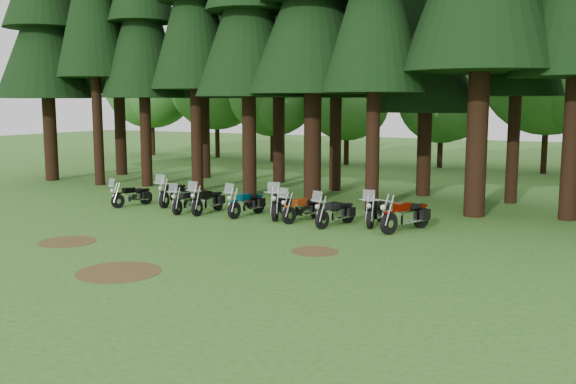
# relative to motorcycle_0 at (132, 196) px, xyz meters

# --- Properties ---
(ground) EXTENTS (120.00, 120.00, 0.00)m
(ground) POSITION_rel_motorcycle_0_xyz_m (5.95, -4.34, -0.42)
(ground) COLOR #326820
(ground) RESTS_ON ground
(pine_front_0) EXTENTS (5.49, 5.49, 16.17)m
(pine_front_0) POSITION_rel_motorcycle_0_xyz_m (-10.25, 4.94, 9.26)
(pine_front_0) COLOR black
(pine_front_0) RESTS_ON ground
(pine_back_0) EXTENTS (5.00, 5.00, 17.21)m
(pine_back_0) POSITION_rel_motorcycle_0_xyz_m (-8.73, 8.91, 9.88)
(pine_back_0) COLOR black
(pine_back_0) RESTS_ON ground
(pine_back_1) EXTENTS (4.52, 4.52, 16.22)m
(pine_back_1) POSITION_rel_motorcycle_0_xyz_m (-3.31, 10.01, 9.29)
(pine_back_1) COLOR black
(pine_back_1) RESTS_ON ground
(pine_back_4) EXTENTS (4.94, 4.94, 13.78)m
(pine_back_4) POSITION_rel_motorcycle_0_xyz_m (9.99, 8.91, 7.83)
(pine_back_4) COLOR black
(pine_back_4) RESTS_ON ground
(decid_0) EXTENTS (8.00, 7.78, 10.00)m
(decid_0) POSITION_rel_motorcycle_0_xyz_m (-16.15, 20.93, 5.47)
(decid_0) COLOR black
(decid_0) RESTS_ON ground
(decid_1) EXTENTS (7.91, 7.69, 9.88)m
(decid_1) POSITION_rel_motorcycle_0_xyz_m (-10.04, 21.43, 5.41)
(decid_1) COLOR black
(decid_1) RESTS_ON ground
(decid_2) EXTENTS (6.72, 6.53, 8.40)m
(decid_2) POSITION_rel_motorcycle_0_xyz_m (-4.48, 20.44, 4.53)
(decid_2) COLOR black
(decid_2) RESTS_ON ground
(decid_3) EXTENTS (6.12, 5.95, 7.65)m
(decid_3) POSITION_rel_motorcycle_0_xyz_m (1.24, 20.79, 4.09)
(decid_3) COLOR black
(decid_3) RESTS_ON ground
(decid_4) EXTENTS (5.93, 5.76, 7.41)m
(decid_4) POSITION_rel_motorcycle_0_xyz_m (7.53, 21.99, 3.95)
(decid_4) COLOR black
(decid_4) RESTS_ON ground
(decid_5) EXTENTS (8.45, 8.21, 10.56)m
(decid_5) POSITION_rel_motorcycle_0_xyz_m (14.24, 21.38, 5.81)
(decid_5) COLOR black
(decid_5) RESTS_ON ground
(dirt_patch_0) EXTENTS (1.80, 1.80, 0.01)m
(dirt_patch_0) POSITION_rel_motorcycle_0_xyz_m (2.95, -6.34, -0.42)
(dirt_patch_0) COLOR #4C3D1E
(dirt_patch_0) RESTS_ON ground
(dirt_patch_1) EXTENTS (1.40, 1.40, 0.01)m
(dirt_patch_1) POSITION_rel_motorcycle_0_xyz_m (10.45, -3.84, -0.42)
(dirt_patch_1) COLOR #4C3D1E
(dirt_patch_1) RESTS_ON ground
(dirt_patch_2) EXTENTS (2.20, 2.20, 0.01)m
(dirt_patch_2) POSITION_rel_motorcycle_0_xyz_m (6.95, -8.34, -0.42)
(dirt_patch_2) COLOR #4C3D1E
(dirt_patch_2) RESTS_ON ground
(motorcycle_0) EXTENTS (0.75, 2.01, 1.27)m
(motorcycle_0) POSITION_rel_motorcycle_0_xyz_m (0.00, 0.00, 0.00)
(motorcycle_0) COLOR black
(motorcycle_0) RESTS_ON ground
(motorcycle_1) EXTENTS (0.69, 2.30, 1.44)m
(motorcycle_1) POSITION_rel_motorcycle_0_xyz_m (1.38, 1.03, 0.06)
(motorcycle_1) COLOR black
(motorcycle_1) RESTS_ON ground
(motorcycle_2) EXTENTS (0.50, 2.04, 1.28)m
(motorcycle_2) POSITION_rel_motorcycle_0_xyz_m (2.95, -0.13, 0.00)
(motorcycle_2) COLOR black
(motorcycle_2) RESTS_ON ground
(motorcycle_3) EXTENTS (0.43, 2.21, 1.39)m
(motorcycle_3) POSITION_rel_motorcycle_0_xyz_m (3.82, 0.11, 0.04)
(motorcycle_3) COLOR black
(motorcycle_3) RESTS_ON ground
(motorcycle_4) EXTENTS (0.54, 2.21, 1.39)m
(motorcycle_4) POSITION_rel_motorcycle_0_xyz_m (5.53, 0.28, 0.04)
(motorcycle_4) COLOR black
(motorcycle_4) RESTS_ON ground
(motorcycle_5) EXTENTS (1.02, 2.35, 1.50)m
(motorcycle_5) POSITION_rel_motorcycle_0_xyz_m (6.79, 0.62, 0.08)
(motorcycle_5) COLOR black
(motorcycle_5) RESTS_ON ground
(motorcycle_6) EXTENTS (0.89, 2.13, 1.36)m
(motorcycle_6) POSITION_rel_motorcycle_0_xyz_m (7.97, 0.30, 0.03)
(motorcycle_6) COLOR black
(motorcycle_6) RESTS_ON ground
(motorcycle_7) EXTENTS (0.79, 2.16, 1.37)m
(motorcycle_7) POSITION_rel_motorcycle_0_xyz_m (9.38, 0.05, 0.03)
(motorcycle_7) COLOR black
(motorcycle_7) RESTS_ON ground
(motorcycle_8) EXTENTS (0.56, 2.24, 1.40)m
(motorcycle_8) POSITION_rel_motorcycle_0_xyz_m (10.57, 0.95, 0.05)
(motorcycle_8) COLOR black
(motorcycle_8) RESTS_ON ground
(motorcycle_9) EXTENTS (1.05, 2.34, 1.00)m
(motorcycle_9) POSITION_rel_motorcycle_0_xyz_m (11.88, 0.36, 0.09)
(motorcycle_9) COLOR black
(motorcycle_9) RESTS_ON ground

